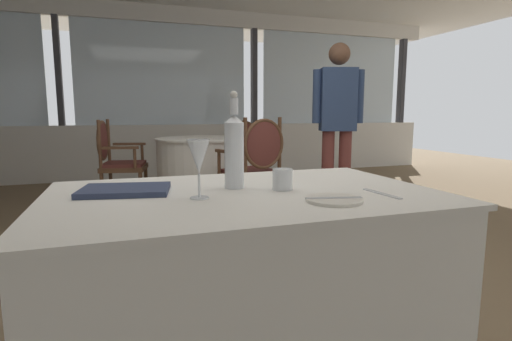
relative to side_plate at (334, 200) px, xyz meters
name	(u,v)px	position (x,y,z in m)	size (l,w,h in m)	color
ground_plane	(240,282)	(0.01, 1.13, -0.77)	(14.92, 14.92, 0.00)	#756047
window_wall_far	(165,111)	(0.01, 5.44, 0.31)	(9.64, 0.14, 2.68)	silver
foreground_table	(245,291)	(-0.23, 0.24, -0.38)	(1.38, 0.88, 0.76)	silver
side_plate	(334,200)	(0.00, 0.00, 0.00)	(0.18, 0.18, 0.01)	silver
butter_knife	(334,198)	(0.00, 0.00, 0.01)	(0.18, 0.02, 0.00)	silver
dinner_fork	(382,194)	(0.21, 0.04, 0.00)	(0.18, 0.02, 0.00)	silver
water_bottle	(234,149)	(-0.24, 0.32, 0.14)	(0.07, 0.07, 0.36)	white
wine_glass	(199,158)	(-0.40, 0.18, 0.13)	(0.08, 0.08, 0.20)	white
water_tumbler	(283,179)	(-0.08, 0.23, 0.03)	(0.07, 0.07, 0.08)	white
menu_book	(125,190)	(-0.64, 0.35, 0.01)	(0.30, 0.21, 0.02)	#2D3856
background_table_0	(204,171)	(0.23, 3.33, -0.38)	(1.09, 1.09, 0.76)	silver
dining_chair_0_0	(256,162)	(0.54, 2.41, -0.19)	(0.63, 0.59, 1.00)	brown
dining_chair_0_1	(240,149)	(0.87, 4.07, -0.22)	(0.66, 0.65, 0.94)	brown
dining_chair_0_2	(115,156)	(-0.73, 3.52, -0.20)	(0.54, 0.60, 0.97)	brown
diner_person_1	(338,117)	(1.49, 2.56, 0.24)	(0.51, 0.30, 1.74)	brown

